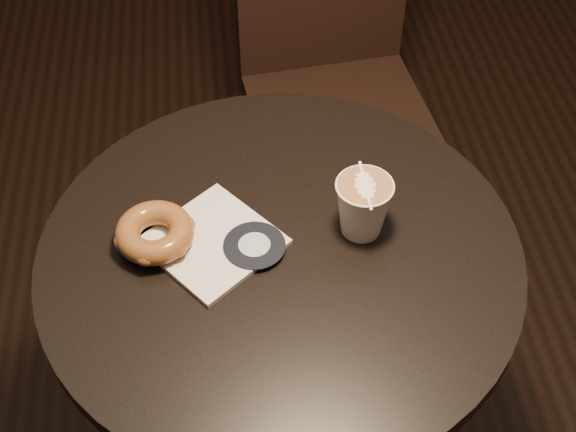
{
  "coord_description": "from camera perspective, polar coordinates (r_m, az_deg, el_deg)",
  "views": [
    {
      "loc": [
        -0.07,
        -0.73,
        1.64
      ],
      "look_at": [
        0.01,
        0.03,
        0.79
      ],
      "focal_mm": 50.0,
      "sensor_mm": 36.0,
      "label": 1
    }
  ],
  "objects": [
    {
      "name": "chair",
      "position": [
        1.84,
        3.04,
        11.65
      ],
      "size": [
        0.43,
        0.43,
        0.98
      ],
      "rotation": [
        0.0,
        0.0,
        0.12
      ],
      "color": "black",
      "rests_on": "ground"
    },
    {
      "name": "latte_cup",
      "position": [
        1.15,
        5.34,
        0.62
      ],
      "size": [
        0.08,
        0.08,
        0.09
      ],
      "primitive_type": null,
      "color": "white",
      "rests_on": "cafe_table"
    },
    {
      "name": "pastry_bag",
      "position": [
        1.16,
        -5.36,
        -1.85
      ],
      "size": [
        0.23,
        0.23,
        0.01
      ],
      "primitive_type": "cube",
      "rotation": [
        0.0,
        0.0,
        0.68
      ],
      "color": "white",
      "rests_on": "cafe_table"
    },
    {
      "name": "cafe_table",
      "position": [
        1.31,
        -0.52,
        -7.91
      ],
      "size": [
        0.7,
        0.7,
        0.75
      ],
      "color": "black",
      "rests_on": "ground"
    },
    {
      "name": "doughnut",
      "position": [
        1.15,
        -9.46,
        -1.16
      ],
      "size": [
        0.11,
        0.11,
        0.04
      ],
      "primitive_type": "torus",
      "color": "brown",
      "rests_on": "pastry_bag"
    }
  ]
}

